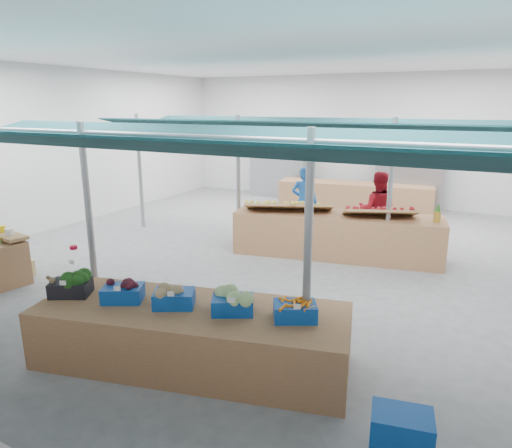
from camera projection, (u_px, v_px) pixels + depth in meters
The scene contains 22 objects.
floor at pixel (267, 253), 10.21m from camera, with size 13.00×13.00×0.00m, color #5F5F62.
hall at pixel (294, 130), 10.76m from camera, with size 13.00×13.00×13.00m.
pole_grid at pixel (261, 189), 7.91m from camera, with size 10.00×4.60×3.00m.
awnings at pixel (261, 132), 7.66m from camera, with size 9.50×7.08×0.30m.
back_shelving_left at pixel (279, 169), 16.21m from camera, with size 2.00×0.50×2.00m, color #B23F33.
back_shelving_right at pixel (410, 178), 14.19m from camera, with size 2.00×0.50×2.00m, color #B23F33.
veg_counter at pixel (192, 335), 5.81m from camera, with size 3.95×1.32×0.77m, color brown.
fruit_counter at pixel (336, 235), 9.93m from camera, with size 4.41×1.05×0.94m, color brown.
far_counter at pixel (354, 196), 14.36m from camera, with size 4.70×0.94×0.85m, color brown.
crate_stack at pixel (400, 444), 4.04m from camera, with size 0.53×0.37×0.63m, color #0D4093.
vendor_left at pixel (304, 202), 11.30m from camera, with size 0.64×0.42×1.76m, color blue.
vendor_right at pixel (377, 210), 10.50m from camera, with size 0.86×0.67×1.76m, color maroon.
crate_broccoli at pixel (70, 284), 6.05m from camera, with size 0.61×0.54×0.35m.
crate_beets at pixel (123, 291), 5.89m from camera, with size 0.61×0.54×0.29m.
crate_celeriac at pixel (174, 295), 5.72m from camera, with size 0.61×0.54×0.31m.
crate_cabbage at pixel (233, 300), 5.54m from camera, with size 0.61×0.54×0.35m.
crate_carrots at pixel (295, 310), 5.38m from camera, with size 0.61×0.54×0.29m.
sparrow at pixel (51, 280), 5.94m from camera, with size 0.12×0.09×0.11m.
pole_ribbon at pixel (73, 249), 7.02m from camera, with size 0.12×0.12×0.28m.
apple_heap_yellow at pixel (289, 205), 9.96m from camera, with size 2.02×1.37×0.27m.
apple_heap_red at pixel (380, 210), 9.42m from camera, with size 1.65×1.21×0.27m.
pineapple at pixel (437, 213), 9.11m from camera, with size 0.14×0.14×0.39m.
Camera 1 is at (4.29, -8.70, 3.24)m, focal length 32.00 mm.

